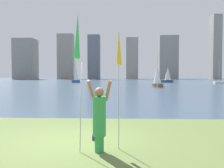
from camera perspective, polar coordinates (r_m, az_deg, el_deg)
ground at (r=58.67m, az=0.74°, el=0.25°), size 120.00×138.00×0.12m
person at (r=6.81m, az=-2.98°, el=-7.59°), size 0.73×0.54×2.00m
kite_flag_left at (r=6.55m, az=-8.01°, el=10.40°), size 0.16×0.85×3.77m
kite_flag_right at (r=7.17m, az=1.63°, el=7.83°), size 0.16×0.59×3.44m
bag at (r=8.22m, az=-3.73°, el=-12.19°), size 0.23×0.22×0.19m
sailboat_0 at (r=60.05m, az=-8.33°, el=1.80°), size 2.14×1.30×5.44m
sailboat_2 at (r=58.22m, az=23.62°, el=0.40°), size 2.35×1.12×5.12m
sailboat_3 at (r=40.45m, az=10.51°, el=1.70°), size 1.51×2.54×5.40m
sailboat_4 at (r=61.37m, az=12.82°, el=2.14°), size 3.10×1.64×5.21m
skyline_tower_0 at (r=103.59m, az=-19.45°, el=5.47°), size 7.90×7.78×15.84m
skyline_tower_1 at (r=103.42m, az=-10.71°, el=6.28°), size 6.43×4.13×18.41m
skyline_tower_2 at (r=97.02m, az=-4.20°, el=6.22°), size 4.56×4.65×17.20m
skyline_tower_3 at (r=98.74m, az=4.66°, el=5.94°), size 4.72×3.88×16.47m
skyline_tower_4 at (r=102.52m, az=12.94°, el=6.04°), size 7.56×4.59×17.49m
skyline_tower_5 at (r=103.25m, az=22.87°, el=7.84°), size 3.31×5.38×24.53m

